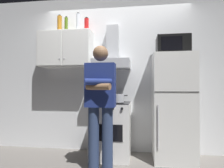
{
  "coord_description": "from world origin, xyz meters",
  "views": [
    {
      "loc": [
        0.4,
        -2.83,
        1.11
      ],
      "look_at": [
        0.0,
        0.0,
        1.15
      ],
      "focal_mm": 31.44,
      "sensor_mm": 36.0,
      "label": 1
    }
  ],
  "objects": [
    {
      "name": "cooking_pot",
      "position": [
        0.08,
        0.13,
        0.94
      ],
      "size": [
        0.28,
        0.18,
        0.12
      ],
      "color": "#B7BABF",
      "rests_on": "stove_oven"
    },
    {
      "name": "microwave",
      "position": [
        0.9,
        0.27,
        1.74
      ],
      "size": [
        0.48,
        0.37,
        0.28
      ],
      "color": "black",
      "rests_on": "refrigerator"
    },
    {
      "name": "bottle_soda_red",
      "position": [
        -0.5,
        0.41,
        2.17
      ],
      "size": [
        0.08,
        0.08,
        0.25
      ],
      "color": "red",
      "rests_on": "upper_cabinet"
    },
    {
      "name": "stove_oven",
      "position": [
        -0.05,
        0.25,
        0.43
      ],
      "size": [
        0.6,
        0.62,
        0.87
      ],
      "color": "white",
      "rests_on": "ground_plane"
    },
    {
      "name": "upper_cabinet",
      "position": [
        -0.85,
        0.37,
        1.75
      ],
      "size": [
        0.9,
        0.37,
        0.6
      ],
      "color": "white"
    },
    {
      "name": "refrigerator",
      "position": [
        0.9,
        0.25,
        0.8
      ],
      "size": [
        0.6,
        0.62,
        1.6
      ],
      "color": "white",
      "rests_on": "ground_plane"
    },
    {
      "name": "person_standing",
      "position": [
        -0.1,
        -0.36,
        0.9
      ],
      "size": [
        0.38,
        0.33,
        1.64
      ],
      "color": "navy",
      "rests_on": "ground_plane"
    },
    {
      "name": "bottle_liquor_amber",
      "position": [
        -0.98,
        0.4,
        2.2
      ],
      "size": [
        0.08,
        0.08,
        0.31
      ],
      "color": "#B7721E",
      "rests_on": "upper_cabinet"
    },
    {
      "name": "bottle_olive_oil",
      "position": [
        -0.86,
        0.4,
        2.18
      ],
      "size": [
        0.06,
        0.06,
        0.28
      ],
      "color": "#4C6B19",
      "rests_on": "upper_cabinet"
    },
    {
      "name": "back_wall_tiled",
      "position": [
        0.0,
        0.6,
        1.35
      ],
      "size": [
        4.8,
        0.1,
        2.7
      ],
      "primitive_type": "cube",
      "color": "white",
      "rests_on": "ground_plane"
    },
    {
      "name": "bottle_vodka_clear",
      "position": [
        -0.64,
        0.39,
        2.21
      ],
      "size": [
        0.07,
        0.07,
        0.33
      ],
      "color": "silver",
      "rests_on": "upper_cabinet"
    },
    {
      "name": "ground_plane",
      "position": [
        0.0,
        0.0,
        0.0
      ],
      "size": [
        7.0,
        7.0,
        0.0
      ],
      "primitive_type": "plane",
      "color": "slate"
    },
    {
      "name": "range_hood",
      "position": [
        -0.05,
        0.38,
        1.6
      ],
      "size": [
        0.6,
        0.44,
        0.75
      ],
      "color": "#B7BABF"
    }
  ]
}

